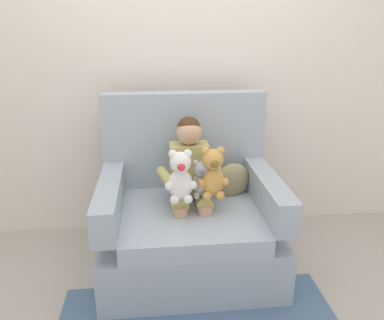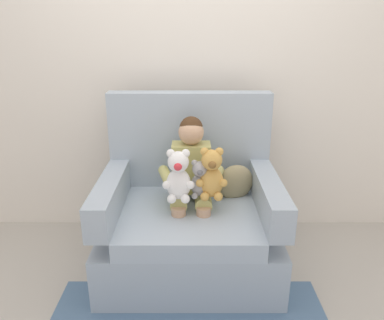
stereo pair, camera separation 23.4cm
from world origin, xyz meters
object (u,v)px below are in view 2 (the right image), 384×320
seated_child (192,173)px  throw_pillow (236,183)px  armchair (190,219)px  plush_grey (201,180)px  plush_white (179,177)px  plush_honey (212,175)px

seated_child → throw_pillow: (0.31, 0.10, -0.11)m
armchair → plush_grey: (0.07, -0.13, 0.35)m
plush_white → plush_grey: plush_white is taller
armchair → plush_honey: armchair is taller
plush_honey → armchair: bearing=131.1°
seated_child → throw_pillow: 0.34m
plush_honey → plush_grey: (-0.07, 0.01, -0.04)m
plush_white → throw_pillow: bearing=39.6°
plush_honey → plush_grey: size_ratio=1.34×
plush_white → plush_grey: bearing=21.9°
seated_child → plush_grey: bearing=-67.1°
plush_grey → throw_pillow: plush_grey is taller
plush_white → throw_pillow: (0.39, 0.29, -0.16)m
throw_pillow → seated_child: bearing=-162.5°
throw_pillow → plush_white: bearing=-143.3°
armchair → seated_child: 0.33m
plush_white → seated_child: bearing=70.8°
armchair → plush_honey: 0.43m
seated_child → plush_grey: seated_child is taller
plush_grey → throw_pillow: bearing=28.6°
seated_child → plush_honey: 0.21m
armchair → plush_grey: armchair is taller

